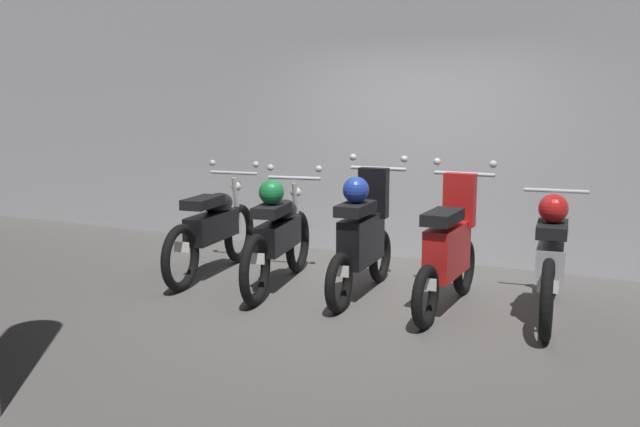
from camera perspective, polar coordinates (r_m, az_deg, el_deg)
ground_plane at (r=6.89m, az=2.46°, el=-6.71°), size 80.00×80.00×0.00m
back_wall at (r=8.54m, az=8.14°, el=7.55°), size 16.00×0.30×3.29m
motorbike_slot_0 at (r=7.81m, az=-8.17°, el=-1.12°), size 0.59×1.95×1.15m
motorbike_slot_1 at (r=7.26m, az=-3.20°, el=-1.57°), size 0.62×1.93×1.15m
motorbike_slot_2 at (r=6.96m, az=3.24°, el=-1.72°), size 0.59×1.68×1.29m
motorbike_slot_3 at (r=6.62m, az=9.79°, el=-2.79°), size 0.59×1.68×1.29m
motorbike_slot_4 at (r=6.60m, az=17.26°, el=-3.15°), size 0.56×1.95×1.08m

